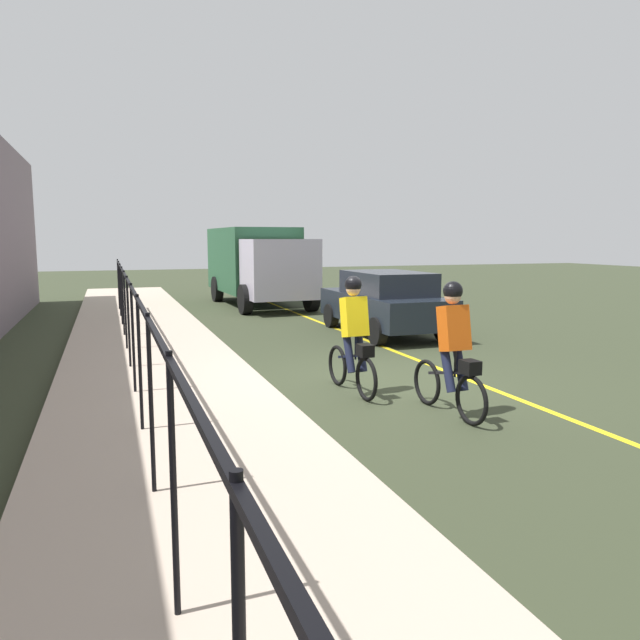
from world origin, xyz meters
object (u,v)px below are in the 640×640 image
at_px(cyclist_follow, 452,350).
at_px(box_truck_background, 258,262).
at_px(cyclist_lead, 354,336).
at_px(patrol_sedan, 384,302).

height_order(cyclist_follow, box_truck_background, box_truck_background).
distance_m(cyclist_lead, box_truck_background, 12.94).
bearing_deg(cyclist_follow, cyclist_lead, 24.90).
bearing_deg(box_truck_background, patrol_sedan, 8.56).
relative_size(cyclist_follow, patrol_sedan, 0.41).
distance_m(cyclist_lead, patrol_sedan, 6.01).
relative_size(cyclist_follow, box_truck_background, 0.27).
xyz_separation_m(cyclist_lead, cyclist_follow, (-1.52, -0.79, 0.00)).
relative_size(patrol_sedan, box_truck_background, 0.65).
height_order(cyclist_lead, patrol_sedan, cyclist_lead).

